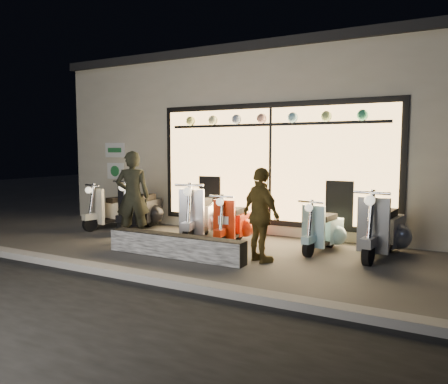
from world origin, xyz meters
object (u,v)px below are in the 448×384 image
at_px(man, 133,196).
at_px(woman, 261,215).
at_px(scooter_red, 234,223).
at_px(graffiti_barrier, 175,246).
at_px(scooter_silver, 201,216).

distance_m(man, woman, 2.98).
height_order(scooter_red, woman, woman).
relative_size(graffiti_barrier, man, 1.44).
bearing_deg(scooter_silver, woman, -47.62).
bearing_deg(man, scooter_silver, -165.55).
height_order(graffiti_barrier, woman, woman).
height_order(scooter_silver, scooter_red, scooter_silver).
xyz_separation_m(graffiti_barrier, scooter_red, (0.34, 1.59, 0.19)).
height_order(scooter_silver, woman, woman).
bearing_deg(scooter_red, woman, -52.05).
height_order(graffiti_barrier, scooter_red, scooter_red).
bearing_deg(man, scooter_red, 173.92).
bearing_deg(scooter_red, scooter_silver, 165.85).
relative_size(graffiti_barrier, scooter_silver, 1.65).
bearing_deg(graffiti_barrier, man, 154.89).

